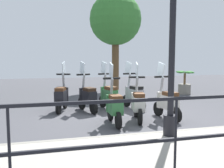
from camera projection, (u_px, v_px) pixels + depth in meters
ground_plane at (130, 115)px, 7.20m from camera, size 28.00×28.00×0.00m
promenade_walkway at (191, 153)px, 4.15m from camera, size 2.20×20.00×0.15m
lamp_post_near at (172, 43)px, 4.68m from camera, size 0.26×0.90×4.04m
tree_distant at (115, 20)px, 12.53m from camera, size 2.61×2.61×4.89m
potted_palm at (185, 84)px, 11.35m from camera, size 1.06×0.66×1.05m
scooter_near_0 at (167, 101)px, 6.70m from camera, size 1.23×0.45×1.54m
scooter_near_1 at (138, 103)px, 6.52m from camera, size 1.22×0.50×1.54m
scooter_near_2 at (114, 105)px, 6.15m from camera, size 1.23×0.44×1.54m
scooter_far_0 at (134, 94)px, 8.02m from camera, size 1.21×0.52×1.54m
scooter_far_1 at (109, 95)px, 7.91m from camera, size 1.21×0.51×1.54m
scooter_far_2 at (87, 96)px, 7.61m from camera, size 1.20×0.54×1.54m
scooter_far_3 at (62, 96)px, 7.69m from camera, size 1.20×0.54×1.54m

